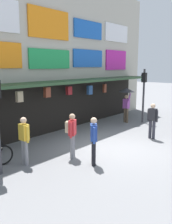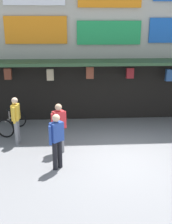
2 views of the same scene
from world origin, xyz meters
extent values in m
plane|color=slate|center=(0.00, 0.00, 0.00)|extent=(80.00, 80.00, 0.00)
cube|color=#B2AD9E|center=(0.00, 4.60, 4.00)|extent=(18.00, 1.20, 8.00)
cube|color=#2D4C2D|center=(0.00, 3.30, 2.60)|extent=(15.30, 1.40, 0.12)
cube|color=orange|center=(0.00, 3.95, 5.36)|extent=(2.54, 0.08, 1.39)
cube|color=blue|center=(2.95, 3.95, 5.40)|extent=(2.43, 0.08, 0.97)
cube|color=white|center=(5.90, 3.95, 5.49)|extent=(2.57, 0.08, 1.11)
cube|color=green|center=(0.00, 3.95, 3.71)|extent=(2.62, 0.08, 0.94)
cube|color=blue|center=(2.95, 3.95, 3.80)|extent=(2.58, 0.08, 0.98)
cube|color=#B71E93|center=(5.90, 3.95, 3.75)|extent=(2.34, 0.08, 1.27)
cylinder|color=black|center=(-2.40, 3.26, 2.45)|extent=(0.02, 0.02, 0.19)
cube|color=tan|center=(-2.40, 3.26, 2.13)|extent=(0.27, 0.16, 0.44)
cylinder|color=black|center=(-0.82, 3.33, 2.48)|extent=(0.02, 0.02, 0.13)
cube|color=brown|center=(-0.82, 3.33, 2.18)|extent=(0.30, 0.18, 0.46)
cylinder|color=black|center=(0.86, 3.54, 2.43)|extent=(0.02, 0.02, 0.21)
cube|color=maroon|center=(0.86, 3.54, 2.12)|extent=(0.30, 0.18, 0.42)
cylinder|color=black|center=(2.53, 3.51, 2.41)|extent=(0.02, 0.02, 0.27)
cube|color=#2D5693|center=(2.53, 3.51, 2.02)|extent=(0.31, 0.18, 0.50)
cylinder|color=black|center=(4.11, 3.59, 2.40)|extent=(0.02, 0.02, 0.27)
cube|color=brown|center=(4.11, 3.59, 2.01)|extent=(0.22, 0.13, 0.51)
cube|color=black|center=(0.00, 3.98, 1.25)|extent=(15.30, 0.04, 2.50)
cylinder|color=#38383D|center=(5.12, 1.46, 1.60)|extent=(0.12, 0.12, 3.20)
cube|color=black|center=(5.12, 1.46, 2.70)|extent=(0.30, 0.26, 0.56)
sphere|color=black|center=(5.11, 1.59, 2.83)|extent=(0.15, 0.15, 0.15)
sphere|color=#19DB3D|center=(5.11, 1.59, 2.57)|extent=(0.15, 0.15, 0.15)
torus|color=black|center=(-4.05, 2.04, 0.36)|extent=(0.71, 0.24, 0.72)
cylinder|color=black|center=(-1.96, -0.28, 0.44)|extent=(0.14, 0.14, 0.88)
cylinder|color=black|center=(-2.10, -0.40, 0.44)|extent=(0.14, 0.14, 0.88)
cube|color=#28479E|center=(-2.03, -0.34, 1.16)|extent=(0.42, 0.40, 0.56)
sphere|color=beige|center=(-2.03, -0.34, 1.57)|extent=(0.22, 0.22, 0.22)
cylinder|color=#28479E|center=(-1.86, -0.20, 1.11)|extent=(0.09, 0.09, 0.56)
cylinder|color=#28479E|center=(-2.19, -0.49, 1.11)|extent=(0.09, 0.09, 0.56)
cylinder|color=gray|center=(-1.92, 0.71, 0.44)|extent=(0.14, 0.14, 0.88)
cylinder|color=gray|center=(-2.08, 0.63, 0.44)|extent=(0.14, 0.14, 0.88)
cube|color=red|center=(-2.00, 0.67, 1.16)|extent=(0.42, 0.36, 0.56)
sphere|color=tan|center=(-2.00, 0.67, 1.57)|extent=(0.22, 0.22, 0.22)
cylinder|color=red|center=(-1.81, 0.77, 1.11)|extent=(0.09, 0.09, 0.56)
cylinder|color=red|center=(-2.20, 0.57, 1.11)|extent=(0.09, 0.09, 0.56)
cube|color=tan|center=(-2.08, 0.81, 1.18)|extent=(0.32, 0.27, 0.40)
cylinder|color=gray|center=(-3.52, 1.43, 0.44)|extent=(0.14, 0.14, 0.88)
cylinder|color=gray|center=(-3.51, 1.61, 0.44)|extent=(0.14, 0.14, 0.88)
cube|color=gold|center=(-3.52, 1.52, 1.16)|extent=(0.25, 0.38, 0.56)
sphere|color=beige|center=(-3.52, 1.52, 1.57)|extent=(0.22, 0.22, 0.22)
cylinder|color=gold|center=(-3.54, 1.30, 1.11)|extent=(0.09, 0.09, 0.56)
cylinder|color=gold|center=(-3.50, 1.74, 1.11)|extent=(0.09, 0.09, 0.56)
cylinder|color=brown|center=(4.40, 2.28, 0.44)|extent=(0.14, 0.14, 0.88)
cylinder|color=brown|center=(4.37, 2.10, 0.44)|extent=(0.14, 0.14, 0.88)
cube|color=#9E4CA8|center=(4.39, 2.19, 1.16)|extent=(0.27, 0.39, 0.56)
sphere|color=tan|center=(4.39, 2.19, 1.57)|extent=(0.22, 0.22, 0.22)
cylinder|color=#9E4CA8|center=(4.42, 2.40, 1.11)|extent=(0.09, 0.09, 0.56)
cylinder|color=#9E4CA8|center=(4.35, 1.97, 1.56)|extent=(0.23, 0.09, 0.48)
cylinder|color=#4C3823|center=(4.35, 1.97, 1.67)|extent=(0.02, 0.02, 0.55)
cone|color=black|center=(4.39, 2.19, 1.97)|extent=(0.96, 0.96, 0.22)
cylinder|color=#2D2D38|center=(2.22, -0.42, 0.44)|extent=(0.14, 0.14, 0.88)
cylinder|color=#2D2D38|center=(2.21, -0.60, 0.44)|extent=(0.14, 0.14, 0.88)
cube|color=#232328|center=(2.21, -0.51, 1.16)|extent=(0.23, 0.37, 0.56)
sphere|color=beige|center=(2.21, -0.51, 1.57)|extent=(0.22, 0.22, 0.22)
cylinder|color=#232328|center=(2.22, -0.29, 1.11)|extent=(0.09, 0.09, 0.56)
cylinder|color=#232328|center=(2.21, -0.73, 1.11)|extent=(0.09, 0.09, 0.56)
camera|label=1|loc=(-8.52, -5.38, 3.40)|focal=40.10mm
camera|label=2|loc=(-1.62, -7.41, 4.05)|focal=43.13mm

